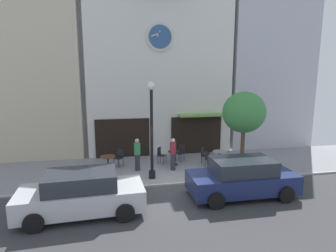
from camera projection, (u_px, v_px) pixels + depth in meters
name	position (u px, v px, depth m)	size (l,w,h in m)	color
ground_plane	(180.00, 192.00, 12.03)	(25.08, 11.32, 0.13)	gray
clock_building	(157.00, 49.00, 17.42)	(9.07, 3.50, 12.33)	silver
neighbor_building_left	(26.00, 22.00, 16.82)	(6.77, 4.54, 15.83)	beige
neighbor_building_right	(262.00, 65.00, 19.94)	(5.70, 4.16, 11.03)	#B2B2BC
street_lamp	(152.00, 131.00, 13.12)	(0.36, 0.36, 4.55)	black
street_tree	(244.00, 113.00, 13.67)	(2.10, 1.89, 4.08)	brown
cafe_table_center_right	(108.00, 160.00, 14.65)	(0.78, 0.78, 0.72)	black
cafe_table_near_door	(174.00, 156.00, 15.43)	(0.64, 0.64, 0.77)	black
cafe_table_center_left	(219.00, 155.00, 15.41)	(0.76, 0.76, 0.77)	black
cafe_chair_outer	(119.00, 156.00, 15.26)	(0.56, 0.56, 0.90)	black
cafe_chair_left_end	(161.00, 154.00, 15.72)	(0.56, 0.56, 0.90)	black
cafe_chair_under_awning	(209.00, 158.00, 14.89)	(0.51, 0.51, 0.90)	black
cafe_chair_corner	(181.00, 152.00, 16.20)	(0.57, 0.57, 0.90)	black
cafe_chair_right_end	(204.00, 154.00, 15.71)	(0.55, 0.55, 0.90)	black
pedestrian_green	(137.00, 154.00, 14.48)	(0.45, 0.45, 1.67)	#2D2D38
pedestrian_maroon	(173.00, 154.00, 14.55)	(0.41, 0.41, 1.67)	#2D2D38
parked_car_silver	(82.00, 194.00, 9.95)	(4.38, 2.18, 1.55)	#B7BABF
parked_car_navy	(242.00, 178.00, 11.46)	(4.31, 2.04, 1.55)	navy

